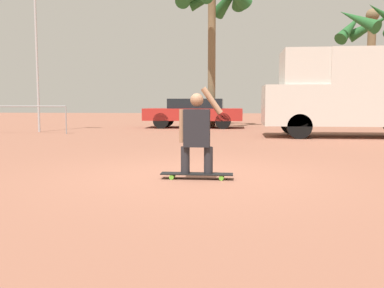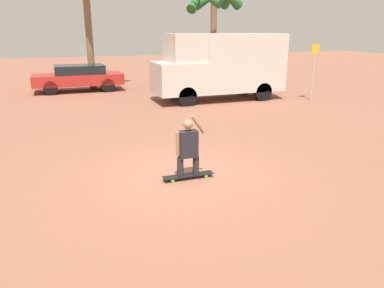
# 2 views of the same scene
# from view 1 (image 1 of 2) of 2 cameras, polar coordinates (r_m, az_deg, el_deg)

# --- Properties ---
(ground_plane) EXTENTS (80.00, 80.00, 0.00)m
(ground_plane) POSITION_cam_1_polar(r_m,az_deg,el_deg) (7.05, 0.64, -4.27)
(ground_plane) COLOR #935B47
(skateboard) EXTENTS (1.14, 0.23, 0.09)m
(skateboard) POSITION_cam_1_polar(r_m,az_deg,el_deg) (6.75, 0.64, -4.05)
(skateboard) COLOR black
(skateboard) RESTS_ON ground_plane
(person_skateboarder) EXTENTS (0.68, 0.22, 1.36)m
(person_skateboarder) POSITION_cam_1_polar(r_m,az_deg,el_deg) (6.67, 0.64, 1.87)
(person_skateboarder) COLOR #28282D
(person_skateboarder) RESTS_ON skateboard
(camper_van) EXTENTS (5.98, 2.10, 2.99)m
(camper_van) POSITION_cam_1_polar(r_m,az_deg,el_deg) (15.85, 20.96, 6.75)
(camper_van) COLOR black
(camper_van) RESTS_ON ground_plane
(parked_car_red) EXTENTS (4.58, 1.84, 1.37)m
(parked_car_red) POSITION_cam_1_polar(r_m,az_deg,el_deg) (20.26, 0.29, 4.31)
(parked_car_red) COLOR black
(parked_car_red) RESTS_ON ground_plane
(palm_tree_near_van) EXTENTS (3.42, 3.63, 5.96)m
(palm_tree_near_van) POSITION_cam_1_polar(r_m,az_deg,el_deg) (23.33, 22.89, 13.93)
(palm_tree_near_van) COLOR brown
(palm_tree_near_van) RESTS_ON ground_plane
(flagpole) EXTENTS (0.83, 0.12, 7.40)m
(flagpole) POSITION_cam_1_polar(r_m,az_deg,el_deg) (18.66, -19.95, 14.44)
(flagpole) COLOR #B7B7BC
(flagpole) RESTS_ON ground_plane
(plaza_railing_segment) EXTENTS (3.69, 0.05, 1.08)m
(plaza_railing_segment) POSITION_cam_1_polar(r_m,az_deg,el_deg) (17.75, -21.95, 4.16)
(plaza_railing_segment) COLOR #99999E
(plaza_railing_segment) RESTS_ON ground_plane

